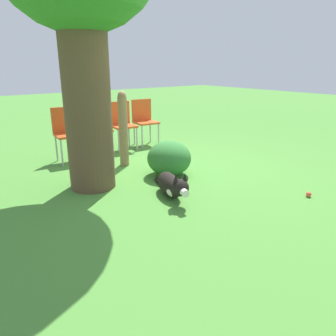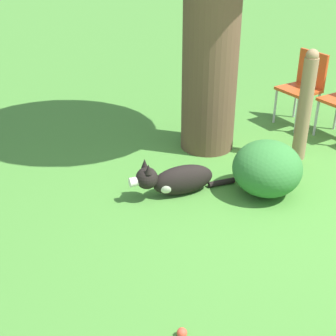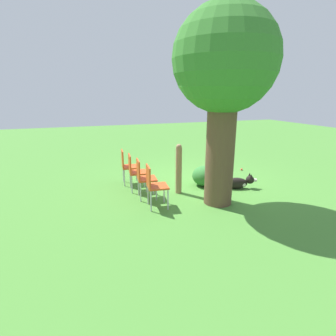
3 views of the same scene
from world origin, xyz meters
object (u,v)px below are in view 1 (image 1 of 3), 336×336
Objects in this scene: fence_post at (123,129)px; tennis_ball at (309,194)px; red_chair_2 at (96,126)px; red_chair_3 at (67,130)px; dog at (172,186)px; red_chair_0 at (144,118)px; red_chair_1 at (122,122)px.

fence_post is 2.94m from tennis_ball.
red_chair_2 is 0.58m from red_chair_3.
red_chair_3 reaches higher than tennis_ball.
dog is 1.76m from tennis_ball.
red_chair_0 is 1.75m from red_chair_3.
red_chair_0 and red_chair_3 have the same top height.
red_chair_1 is at bearing -179.14° from dog.
red_chair_0 and red_chair_1 have the same top height.
red_chair_3 is (-0.15, 1.15, 0.00)m from red_chair_1.
red_chair_2 and red_chair_3 have the same top height.
dog is at bearing 15.53° from red_chair_3.
red_chair_0 is at bearing 170.46° from dog.
fence_post is 1.52m from red_chair_0.
tennis_ball is (-2.64, -1.16, -0.58)m from fence_post.
fence_post is 1.32× the size of red_chair_1.
red_chair_1 is at bearing 9.87° from tennis_ball.
red_chair_3 is at bearing -76.22° from red_chair_2.
fence_post is at bearing -170.92° from dog.
dog is 2.96m from red_chair_0.
fence_post reaches higher than red_chair_0.
red_chair_3 is 3.92m from tennis_ball.
dog is 1.15× the size of red_chair_2.
red_chair_1 is 13.59× the size of tennis_ball.
fence_post is 1.03m from red_chair_3.
red_chair_3 is (-0.23, 1.73, 0.00)m from red_chair_0.
red_chair_1 is at bearing 103.78° from red_chair_2.
red_chair_1 is (2.54, -0.77, 0.38)m from dog.
red_chair_2 is at bearing 103.78° from red_chair_3.
tennis_ball is at bearing -156.32° from fence_post.
red_chair_2 reaches higher than tennis_ball.
dog is 1.15× the size of red_chair_0.
red_chair_2 is at bearing -76.22° from red_chair_1.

